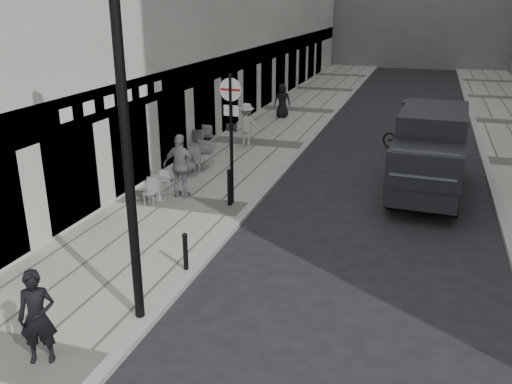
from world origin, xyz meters
TOP-DOWN VIEW (x-y plane):
  - sidewalk at (-2.00, 18.00)m, footprint 4.00×60.00m
  - walking_man at (-1.08, 2.79)m, footprint 0.72×0.61m
  - sign_post at (-0.60, 10.80)m, footprint 0.65×0.11m
  - lamppost at (-0.20, 4.48)m, footprint 0.31×0.31m
  - bollard_near at (-0.15, 6.50)m, footprint 0.11×0.11m
  - bollard_far at (-0.60, 10.59)m, footprint 0.14×0.14m
  - panel_van at (4.90, 13.93)m, footprint 2.29×5.54m
  - cyclist at (3.94, 18.91)m, footprint 2.03×1.41m
  - pedestrian_a at (-2.23, 10.81)m, footprint 1.16×0.50m
  - pedestrian_b at (-2.30, 17.26)m, footprint 1.23×0.83m
  - pedestrian_c at (-2.38, 23.34)m, footprint 0.97×0.81m
  - cafe_table_near at (-3.60, 15.71)m, footprint 0.79×1.78m
  - cafe_table_mid at (-2.80, 10.42)m, footprint 0.63×1.42m
  - cafe_table_far at (-2.80, 13.51)m, footprint 0.76×1.72m

SIDE VIEW (x-z plane):
  - sidewalk at x=-2.00m, z-range 0.00..0.12m
  - cafe_table_mid at x=-2.80m, z-range 0.13..0.94m
  - bollard_near at x=-0.15m, z-range 0.12..0.94m
  - cafe_table_far at x=-2.80m, z-range 0.13..1.11m
  - cafe_table_near at x=-3.60m, z-range 0.13..1.14m
  - bollard_far at x=-0.60m, z-range 0.12..1.15m
  - cyclist at x=3.94m, z-range -0.23..1.85m
  - walking_man at x=-1.08m, z-range 0.12..1.78m
  - pedestrian_c at x=-2.38m, z-range 0.12..1.83m
  - pedestrian_b at x=-2.30m, z-range 0.12..1.89m
  - pedestrian_a at x=-2.23m, z-range 0.12..2.08m
  - panel_van at x=4.90m, z-range 0.16..2.72m
  - sign_post at x=-0.60m, z-range 0.65..4.44m
  - lamppost at x=-0.20m, z-range 0.51..7.45m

